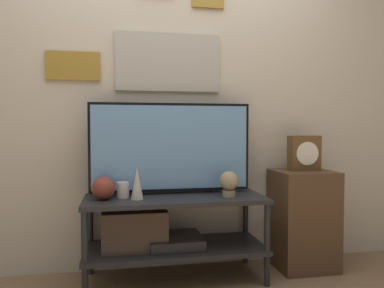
{
  "coord_description": "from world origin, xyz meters",
  "views": [
    {
      "loc": [
        -0.36,
        -2.21,
        1.04
      ],
      "look_at": [
        0.12,
        0.29,
        0.93
      ],
      "focal_mm": 35.0,
      "sensor_mm": 36.0,
      "label": 1
    }
  ],
  "objects": [
    {
      "name": "side_table",
      "position": [
        0.97,
        0.34,
        0.36
      ],
      "size": [
        0.42,
        0.39,
        0.72
      ],
      "color": "#513823",
      "rests_on": "ground_plane"
    },
    {
      "name": "media_console",
      "position": [
        -0.11,
        0.29,
        0.36
      ],
      "size": [
        1.22,
        0.49,
        0.57
      ],
      "color": "#232326",
      "rests_on": "ground_plane"
    },
    {
      "name": "vase_round_glass",
      "position": [
        -0.47,
        0.26,
        0.65
      ],
      "size": [
        0.15,
        0.15,
        0.15
      ],
      "color": "brown",
      "rests_on": "media_console"
    },
    {
      "name": "television",
      "position": [
        -0.01,
        0.39,
        0.9
      ],
      "size": [
        1.13,
        0.05,
        0.64
      ],
      "color": "black",
      "rests_on": "media_console"
    },
    {
      "name": "vase_slim_bronze",
      "position": [
        -0.26,
        0.23,
        0.68
      ],
      "size": [
        0.08,
        0.08,
        0.21
      ],
      "color": "beige",
      "rests_on": "media_console"
    },
    {
      "name": "decorative_bust",
      "position": [
        0.36,
        0.21,
        0.67
      ],
      "size": [
        0.13,
        0.13,
        0.17
      ],
      "color": "tan",
      "rests_on": "media_console"
    },
    {
      "name": "candle_jar",
      "position": [
        -0.35,
        0.3,
        0.63
      ],
      "size": [
        0.08,
        0.08,
        0.11
      ],
      "color": "silver",
      "rests_on": "media_console"
    },
    {
      "name": "mantel_clock",
      "position": [
        0.98,
        0.35,
        0.85
      ],
      "size": [
        0.23,
        0.11,
        0.26
      ],
      "color": "brown",
      "rests_on": "side_table"
    },
    {
      "name": "wall_back",
      "position": [
        -0.0,
        0.58,
        1.35
      ],
      "size": [
        6.4,
        0.08,
        2.7
      ],
      "color": "beige",
      "rests_on": "ground_plane"
    }
  ]
}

